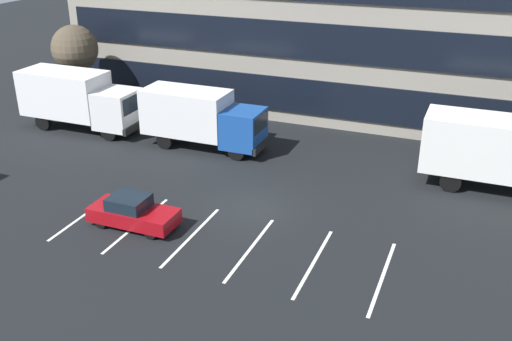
# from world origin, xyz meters

# --- Properties ---
(ground_plane) EXTENTS (120.00, 120.00, 0.00)m
(ground_plane) POSITION_xyz_m (0.00, 0.00, 0.00)
(ground_plane) COLOR black
(lot_markings) EXTENTS (14.14, 5.40, 0.01)m
(lot_markings) POSITION_xyz_m (-0.00, -3.60, 0.00)
(lot_markings) COLOR silver
(lot_markings) RESTS_ON ground_plane
(box_truck_white) EXTENTS (8.04, 2.66, 3.73)m
(box_truck_white) POSITION_xyz_m (-14.49, 6.02, 2.10)
(box_truck_white) COLOR white
(box_truck_white) RESTS_ON ground_plane
(box_truck_blue) EXTENTS (7.46, 2.47, 3.46)m
(box_truck_blue) POSITION_xyz_m (-5.72, 6.04, 1.95)
(box_truck_blue) COLOR #194799
(box_truck_blue) RESTS_ON ground_plane
(box_truck_yellow) EXTENTS (8.05, 2.67, 3.73)m
(box_truck_yellow) POSITION_xyz_m (10.83, 6.44, 2.10)
(box_truck_yellow) COLOR yellow
(box_truck_yellow) RESTS_ON ground_plane
(sedan_maroon) EXTENTS (4.02, 1.68, 1.44)m
(sedan_maroon) POSITION_xyz_m (-4.28, -3.72, 0.68)
(sedan_maroon) COLOR maroon
(sedan_maroon) RESTS_ON ground_plane
(bare_tree) EXTENTS (3.19, 3.19, 5.97)m
(bare_tree) POSITION_xyz_m (-17.00, 9.38, 4.36)
(bare_tree) COLOR #473323
(bare_tree) RESTS_ON ground_plane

